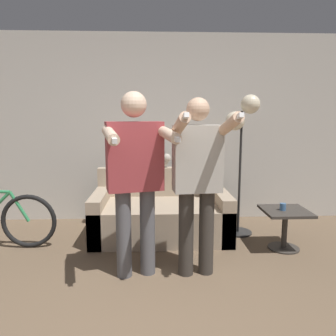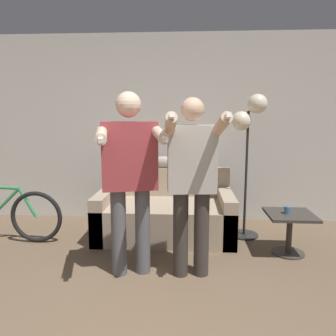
{
  "view_description": "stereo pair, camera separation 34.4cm",
  "coord_description": "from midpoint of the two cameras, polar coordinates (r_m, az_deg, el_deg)",
  "views": [
    {
      "loc": [
        0.1,
        -1.46,
        1.48
      ],
      "look_at": [
        0.24,
        1.95,
        0.94
      ],
      "focal_mm": 35.0,
      "sensor_mm": 36.0,
      "label": 1
    },
    {
      "loc": [
        0.44,
        -1.45,
        1.48
      ],
      "look_at": [
        0.24,
        1.95,
        0.94
      ],
      "focal_mm": 35.0,
      "sensor_mm": 36.0,
      "label": 2
    }
  ],
  "objects": [
    {
      "name": "wall_back",
      "position": [
        4.67,
        -5.68,
        6.81
      ],
      "size": [
        10.0,
        0.05,
        2.6
      ],
      "color": "beige",
      "rests_on": "ground_plane"
    },
    {
      "name": "couch",
      "position": [
        4.12,
        -3.64,
        -8.15
      ],
      "size": [
        1.65,
        0.94,
        0.8
      ],
      "color": "tan",
      "rests_on": "ground_plane"
    },
    {
      "name": "person_left",
      "position": [
        2.95,
        -9.09,
        -0.58
      ],
      "size": [
        0.66,
        0.77,
        1.69
      ],
      "rotation": [
        0.0,
        0.0,
        0.24
      ],
      "color": "#56565B",
      "rests_on": "ground_plane"
    },
    {
      "name": "person_right",
      "position": [
        2.94,
        1.84,
        -1.26
      ],
      "size": [
        0.54,
        0.69,
        1.64
      ],
      "rotation": [
        0.0,
        0.0,
        0.1
      ],
      "color": "#38332D",
      "rests_on": "ground_plane"
    },
    {
      "name": "cat",
      "position": [
        4.34,
        -3.9,
        1.17
      ],
      "size": [
        0.42,
        0.12,
        0.19
      ],
      "color": "#B7AD9E",
      "rests_on": "couch"
    },
    {
      "name": "floor_lamp",
      "position": [
        4.06,
        10.43,
        7.11
      ],
      "size": [
        0.41,
        0.35,
        1.73
      ],
      "color": "black",
      "rests_on": "ground_plane"
    },
    {
      "name": "side_table",
      "position": [
        3.85,
        17.32,
        -8.77
      ],
      "size": [
        0.49,
        0.49,
        0.45
      ],
      "color": "#38332D",
      "rests_on": "ground_plane"
    },
    {
      "name": "cup",
      "position": [
        3.78,
        16.93,
        -6.52
      ],
      "size": [
        0.07,
        0.07,
        0.08
      ],
      "color": "#3D6693",
      "rests_on": "side_table"
    }
  ]
}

